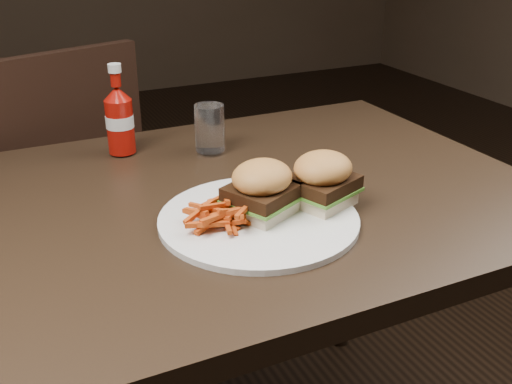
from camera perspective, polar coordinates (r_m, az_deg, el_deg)
name	(u,v)px	position (r m, az deg, el deg)	size (l,w,h in m)	color
dining_table	(210,207)	(1.08, -4.42, -1.44)	(1.20, 0.80, 0.04)	black
chair_far	(37,220)	(1.79, -20.11, -2.53)	(0.46, 0.46, 0.04)	black
plate	(259,219)	(0.98, 0.25, -2.62)	(0.33, 0.33, 0.01)	white
sandwich_half_a	(262,208)	(0.98, 0.56, -1.49)	(0.09, 0.09, 0.02)	beige
sandwich_half_b	(321,198)	(1.02, 6.26, -0.54)	(0.09, 0.09, 0.02)	beige
fries_pile	(218,210)	(0.95, -3.67, -1.76)	(0.10, 0.10, 0.04)	#AE3E1C
ketchup_bottle	(120,126)	(1.27, -12.80, 6.12)	(0.06, 0.06, 0.11)	#9C0F08
tumbler	(210,128)	(1.25, -4.44, 6.12)	(0.06, 0.06, 0.10)	white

